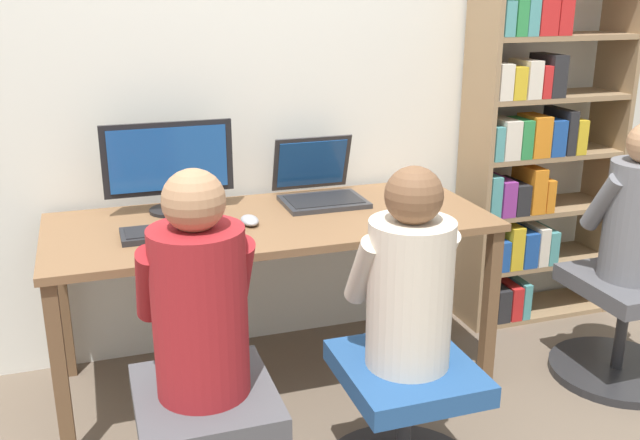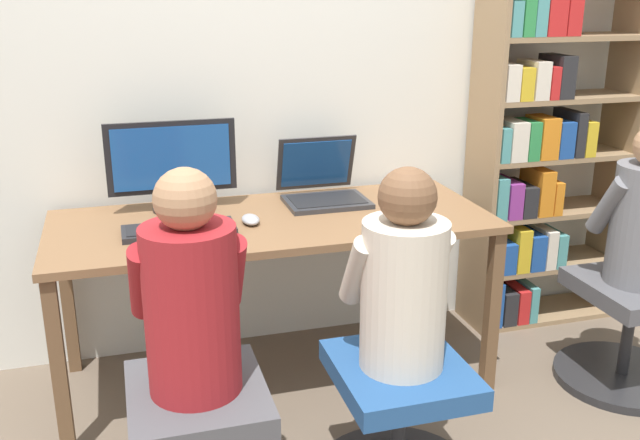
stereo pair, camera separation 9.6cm
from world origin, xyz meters
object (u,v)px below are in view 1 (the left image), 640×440
office_chair_side (622,325)px  person_near_shelf (638,211)px  person_at_monitor (199,297)px  desktop_monitor (169,166)px  keyboard (178,231)px  person_at_laptop (410,280)px  bookshelf (529,160)px  office_chair_right (404,422)px  laptop (320,188)px

office_chair_side → person_near_shelf: bearing=90.0°
person_at_monitor → person_near_shelf: 1.84m
desktop_monitor → person_at_monitor: person_at_monitor is taller
keyboard → person_at_laptop: 0.93m
desktop_monitor → keyboard: (-0.01, -0.29, -0.18)m
person_at_laptop → person_at_monitor: bearing=176.4°
person_at_monitor → person_near_shelf: person_at_monitor is taller
bookshelf → person_at_laptop: bearing=-137.6°
office_chair_right → office_chair_side: size_ratio=1.00×
desktop_monitor → person_near_shelf: size_ratio=0.80×
laptop → keyboard: laptop is taller
keyboard → person_near_shelf: bearing=-11.1°
person_at_laptop → bookshelf: bearing=42.4°
person_at_laptop → office_chair_side: (1.17, 0.35, -0.51)m
laptop → office_chair_side: size_ratio=0.62×
desktop_monitor → office_chair_right: (0.60, -0.99, -0.68)m
desktop_monitor → laptop: size_ratio=1.50×
person_at_monitor → office_chair_side: 1.91m
person_at_monitor → desktop_monitor: bearing=87.5°
laptop → person_at_monitor: 1.13m
office_chair_right → bookshelf: 1.59m
person_near_shelf → desktop_monitor: bearing=160.2°
office_chair_right → person_near_shelf: 1.33m
laptop → person_near_shelf: bearing=-27.6°
office_chair_right → person_at_laptop: (0.00, 0.00, 0.51)m
office_chair_side → person_near_shelf: size_ratio=0.87×
person_at_monitor → office_chair_side: size_ratio=1.21×
laptop → person_at_laptop: person_at_laptop is taller
person_at_monitor → bookshelf: bearing=28.9°
keyboard → person_near_shelf: person_near_shelf is taller
laptop → bookshelf: (1.06, 0.04, 0.04)m
desktop_monitor → office_chair_right: size_ratio=0.92×
person_at_laptop → person_near_shelf: 1.23m
keyboard → person_at_monitor: size_ratio=0.62×
person_at_laptop → keyboard: bearing=131.0°
laptop → person_at_laptop: bearing=-91.5°
keyboard → person_at_monitor: bearing=-92.6°
bookshelf → keyboard: bearing=-170.3°
office_chair_right → person_at_monitor: 0.83m
desktop_monitor → bookshelf: 1.69m
bookshelf → laptop: bearing=-177.8°
person_at_monitor → person_at_laptop: 0.64m
keyboard → desktop_monitor: bearing=87.7°
person_at_monitor → person_near_shelf: (1.82, 0.31, -0.01)m
desktop_monitor → person_at_laptop: 1.17m
keyboard → office_chair_right: (0.61, -0.71, -0.50)m
keyboard → person_at_monitor: (-0.03, -0.66, 0.02)m
office_chair_right → office_chair_side: (1.17, 0.35, 0.00)m
office_chair_side → person_near_shelf: person_near_shelf is taller
person_at_laptop → person_near_shelf: (1.17, 0.35, 0.00)m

